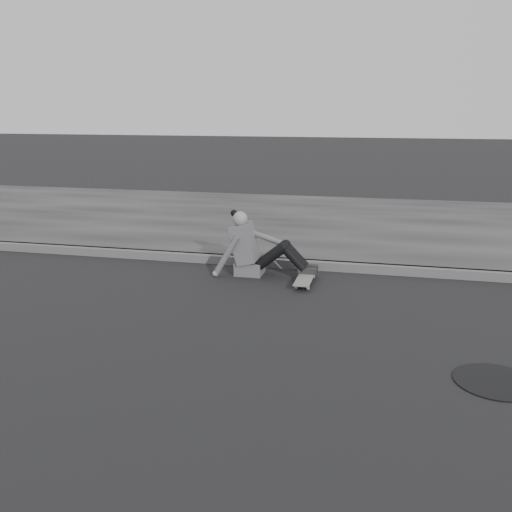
{
  "coord_description": "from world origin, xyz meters",
  "views": [
    {
      "loc": [
        -0.3,
        -5.1,
        2.19
      ],
      "look_at": [
        -1.79,
        1.23,
        0.5
      ],
      "focal_mm": 40.0,
      "sensor_mm": 36.0,
      "label": 1
    }
  ],
  "objects": [
    {
      "name": "manhole",
      "position": [
        0.65,
        -0.48,
        0.01
      ],
      "size": [
        0.68,
        0.68,
        0.01
      ],
      "primitive_type": "cylinder",
      "color": "black",
      "rests_on": "ground"
    },
    {
      "name": "ground",
      "position": [
        0.0,
        0.0,
        0.0
      ],
      "size": [
        80.0,
        80.0,
        0.0
      ],
      "primitive_type": "plane",
      "color": "black",
      "rests_on": "ground"
    },
    {
      "name": "sidewalk",
      "position": [
        0.0,
        5.6,
        0.06
      ],
      "size": [
        24.0,
        6.0,
        0.12
      ],
      "primitive_type": "cube",
      "color": "#313131",
      "rests_on": "ground"
    },
    {
      "name": "skateboard",
      "position": [
        -1.29,
        1.88,
        0.07
      ],
      "size": [
        0.2,
        0.78,
        0.09
      ],
      "color": "gray",
      "rests_on": "ground"
    },
    {
      "name": "curb",
      "position": [
        0.0,
        2.58,
        0.06
      ],
      "size": [
        24.0,
        0.16,
        0.12
      ],
      "primitive_type": "cube",
      "color": "#525252",
      "rests_on": "ground"
    },
    {
      "name": "seated_woman",
      "position": [
        -2.03,
        2.13,
        0.36
      ],
      "size": [
        1.38,
        0.46,
        0.88
      ],
      "color": "#535356",
      "rests_on": "ground"
    }
  ]
}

